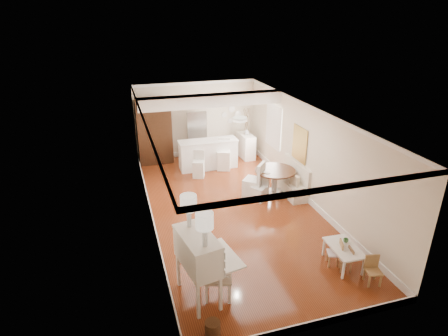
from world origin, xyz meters
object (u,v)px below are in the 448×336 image
kids_chair_c (373,271)px  fridge (206,134)px  bar_stool_left (198,164)px  breakfast_counter (208,154)px  kids_chair_a (345,259)px  sideboard (246,146)px  slip_chair_far (253,179)px  kids_chair_b (334,253)px  slip_chair_near (260,187)px  gustavian_armchair (218,275)px  wicker_basket (213,328)px  bar_stool_right (224,154)px  dining_table (274,182)px  secretary_bureau (198,267)px  pantry_cabinet (154,132)px  kids_table (343,256)px

kids_chair_c → fridge: bearing=112.4°
kids_chair_c → bar_stool_left: (-2.20, 6.19, 0.14)m
breakfast_counter → fridge: bearing=79.2°
kids_chair_a → sideboard: size_ratio=0.58×
slip_chair_far → kids_chair_b: bearing=49.0°
kids_chair_c → slip_chair_near: bearing=113.5°
gustavian_armchair → fridge: size_ratio=0.54×
kids_chair_a → bar_stool_left: bearing=-150.4°
wicker_basket → bar_stool_right: bearing=71.8°
dining_table → bar_stool_left: size_ratio=1.32×
wicker_basket → secretary_bureau: bearing=91.2°
slip_chair_far → secretary_bureau: bearing=6.6°
sideboard → gustavian_armchair: bearing=-116.1°
dining_table → slip_chair_near: slip_chair_near is taller
slip_chair_near → breakfast_counter: (-0.84, 2.77, 0.10)m
slip_chair_near → bar_stool_right: size_ratio=0.76×
slip_chair_far → bar_stool_left: 2.20m
slip_chair_near → slip_chair_far: 0.33m
gustavian_armchair → breakfast_counter: bearing=3.9°
wicker_basket → bar_stool_left: bar_stool_left is taller
gustavian_armchair → kids_chair_b: size_ratio=1.61×
kids_chair_c → gustavian_armchair: bearing=-178.5°
kids_chair_b → bar_stool_left: size_ratio=0.67×
bar_stool_right → sideboard: bar_stool_right is taller
sideboard → pantry_cabinet: bearing=169.6°
kids_chair_a → bar_stool_left: size_ratio=0.60×
kids_chair_b → kids_table: bearing=88.5°
kids_chair_a → dining_table: bearing=-168.8°
dining_table → slip_chair_far: (-0.63, 0.13, 0.13)m
sideboard → dining_table: bearing=-96.7°
kids_table → kids_chair_b: bearing=158.0°
dining_table → fridge: fridge is taller
slip_chair_near → slip_chair_far: slip_chair_far is taller
bar_stool_right → fridge: size_ratio=0.61×
kids_chair_b → kids_chair_a: bearing=48.3°
fridge → slip_chair_near: bearing=-80.5°
kids_chair_a → dining_table: 3.72m
gustavian_armchair → bar_stool_left: bearing=7.4°
dining_table → pantry_cabinet: pantry_cabinet is taller
kids_table → bar_stool_left: bar_stool_left is taller
secretary_bureau → kids_table: 3.28m
gustavian_armchair → sideboard: size_ratio=1.03×
slip_chair_near → bar_stool_right: bearing=152.9°
slip_chair_near → fridge: (-0.64, 3.82, 0.48)m
kids_table → kids_chair_a: 0.17m
slip_chair_far → fridge: bearing=-130.3°
secretary_bureau → kids_table: secretary_bureau is taller
wicker_basket → kids_chair_c: 3.49m
secretary_bureau → sideboard: size_ratio=1.51×
breakfast_counter → sideboard: size_ratio=2.18×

